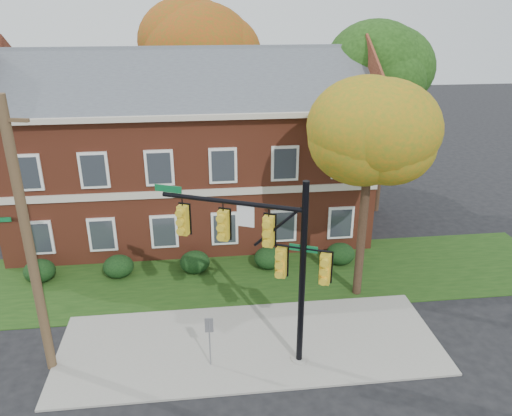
{
  "coord_description": "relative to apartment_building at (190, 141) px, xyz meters",
  "views": [
    {
      "loc": [
        -1.57,
        -14.08,
        11.81
      ],
      "look_at": [
        0.45,
        3.0,
        4.67
      ],
      "focal_mm": 35.0,
      "sensor_mm": 36.0,
      "label": 1
    }
  ],
  "objects": [
    {
      "name": "hedge_right",
      "position": [
        3.5,
        -5.25,
        -4.46
      ],
      "size": [
        1.4,
        1.26,
        1.05
      ],
      "primitive_type": "ellipsoid",
      "color": "black",
      "rests_on": "ground"
    },
    {
      "name": "hedge_far_left",
      "position": [
        -7.0,
        -5.25,
        -4.46
      ],
      "size": [
        1.4,
        1.26,
        1.05
      ],
      "primitive_type": "ellipsoid",
      "color": "black",
      "rests_on": "ground"
    },
    {
      "name": "traffic_signal",
      "position": [
        2.49,
        -11.6,
        -0.77
      ],
      "size": [
        5.63,
        2.62,
        6.8
      ],
      "rotation": [
        0.0,
        0.0,
        -0.42
      ],
      "color": "gray",
      "rests_on": "ground"
    },
    {
      "name": "hedge_left",
      "position": [
        -3.5,
        -5.25,
        -4.46
      ],
      "size": [
        1.4,
        1.26,
        1.05
      ],
      "primitive_type": "ellipsoid",
      "color": "black",
      "rests_on": "ground"
    },
    {
      "name": "utility_pole",
      "position": [
        -5.0,
        -11.33,
        -0.19
      ],
      "size": [
        1.45,
        0.46,
        9.45
      ],
      "rotation": [
        0.0,
        0.0,
        -0.24
      ],
      "color": "brown",
      "rests_on": "ground"
    },
    {
      "name": "hedge_far_right",
      "position": [
        7.0,
        -5.25,
        -4.46
      ],
      "size": [
        1.4,
        1.26,
        1.05
      ],
      "primitive_type": "ellipsoid",
      "color": "black",
      "rests_on": "ground"
    },
    {
      "name": "sign_post",
      "position": [
        0.5,
        -11.94,
        -3.63
      ],
      "size": [
        0.29,
        0.06,
        2.0
      ],
      "rotation": [
        0.0,
        0.0,
        -0.06
      ],
      "color": "slate",
      "rests_on": "ground"
    },
    {
      "name": "hedge_center",
      "position": [
        0.0,
        -5.25,
        -4.46
      ],
      "size": [
        1.4,
        1.26,
        1.05
      ],
      "primitive_type": "ellipsoid",
      "color": "black",
      "rests_on": "ground"
    },
    {
      "name": "ground",
      "position": [
        2.0,
        -11.95,
        -4.99
      ],
      "size": [
        120.0,
        120.0,
        0.0
      ],
      "primitive_type": "plane",
      "color": "black",
      "rests_on": "ground"
    },
    {
      "name": "tree_near_right",
      "position": [
        7.22,
        -8.09,
        1.68
      ],
      "size": [
        4.5,
        4.25,
        8.58
      ],
      "color": "black",
      "rests_on": "ground"
    },
    {
      "name": "tree_right_rear",
      "position": [
        11.31,
        0.86,
        3.13
      ],
      "size": [
        6.3,
        5.95,
        10.62
      ],
      "color": "black",
      "rests_on": "ground"
    },
    {
      "name": "apartment_building",
      "position": [
        0.0,
        0.0,
        0.0
      ],
      "size": [
        18.8,
        8.8,
        9.74
      ],
      "color": "brown",
      "rests_on": "ground"
    },
    {
      "name": "grass_strip",
      "position": [
        2.0,
        -5.95,
        -4.97
      ],
      "size": [
        30.0,
        6.0,
        0.04
      ],
      "primitive_type": "cube",
      "color": "#193811",
      "rests_on": "ground"
    },
    {
      "name": "tree_far_rear",
      "position": [
        1.34,
        7.84,
        3.86
      ],
      "size": [
        6.84,
        6.46,
        11.52
      ],
      "color": "black",
      "rests_on": "ground"
    },
    {
      "name": "sidewalk",
      "position": [
        2.0,
        -10.95,
        -4.95
      ],
      "size": [
        14.0,
        5.0,
        0.08
      ],
      "primitive_type": "cube",
      "color": "gray",
      "rests_on": "ground"
    }
  ]
}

